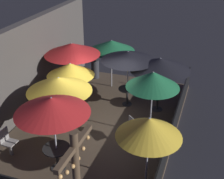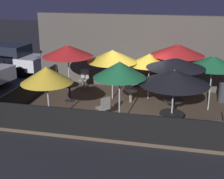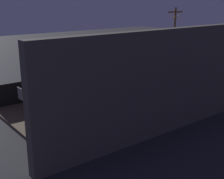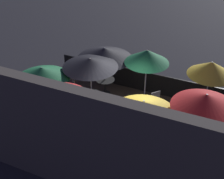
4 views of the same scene
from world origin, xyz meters
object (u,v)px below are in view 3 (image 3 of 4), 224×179
(patio_umbrella_2, at_px, (165,49))
(patio_chair_3, at_px, (110,84))
(patio_umbrella_6, at_px, (56,72))
(patron_0, at_px, (56,126))
(patio_umbrella_7, at_px, (90,50))
(patio_umbrella_8, at_px, (109,68))
(dining_table_1, at_px, (74,96))
(light_post, at_px, (174,40))
(parked_car_0, at_px, (212,62))
(patio_umbrella_1, at_px, (73,58))
(dining_table_0, at_px, (59,89))
(planter_box, at_px, (142,68))
(patio_chair_1, at_px, (193,93))
(patio_umbrella_0, at_px, (58,58))
(patio_umbrella_3, at_px, (124,48))
(dining_table_2, at_px, (164,83))
(patio_umbrella_4, at_px, (149,62))
(patio_chair_0, at_px, (23,97))
(patio_chair_2, at_px, (130,96))
(patio_umbrella_5, at_px, (126,72))

(patio_umbrella_2, xyz_separation_m, patio_chair_3, (1.93, -1.65, -1.68))
(patio_chair_3, bearing_deg, patio_umbrella_6, -112.41)
(patio_umbrella_2, bearing_deg, patron_0, 12.00)
(patio_umbrella_7, bearing_deg, patio_umbrella_8, 64.63)
(dining_table_1, bearing_deg, light_post, -169.47)
(dining_table_1, xyz_separation_m, parked_car_0, (-9.81, -0.29, 0.16))
(patio_umbrella_1, bearing_deg, dining_table_0, -90.14)
(planter_box, xyz_separation_m, light_post, (-0.90, 1.58, 1.78))
(patio_umbrella_2, xyz_separation_m, patio_chair_1, (0.08, 1.78, -1.68))
(patio_umbrella_0, xyz_separation_m, patio_umbrella_3, (-4.14, -0.54, -0.04))
(patio_umbrella_7, distance_m, dining_table_1, 2.71)
(dining_table_2, bearing_deg, patio_umbrella_8, 19.02)
(patio_chair_1, bearing_deg, patron_0, 88.77)
(patio_umbrella_4, bearing_deg, dining_table_0, -46.57)
(dining_table_1, bearing_deg, patio_chair_0, -37.37)
(patio_umbrella_6, bearing_deg, planter_box, -152.68)
(patio_umbrella_3, xyz_separation_m, patio_chair_1, (-0.15, 4.41, -1.41))
(dining_table_0, relative_size, patio_chair_2, 0.86)
(patio_chair_1, bearing_deg, dining_table_1, 61.16)
(dining_table_0, height_order, light_post, light_post)
(dining_table_0, bearing_deg, patio_umbrella_0, 0.00)
(parked_car_0, bearing_deg, patio_umbrella_3, -21.08)
(patio_umbrella_5, distance_m, patio_umbrella_6, 2.62)
(patio_umbrella_3, bearing_deg, light_post, 173.58)
(patio_chair_0, bearing_deg, patio_umbrella_3, 5.65)
(patio_umbrella_1, height_order, patio_chair_1, patio_umbrella_1)
(patio_umbrella_6, xyz_separation_m, patio_umbrella_7, (-3.12, -2.50, 0.16))
(patio_umbrella_2, relative_size, dining_table_0, 2.99)
(dining_table_2, relative_size, patio_chair_2, 0.86)
(patio_umbrella_2, bearing_deg, patio_umbrella_5, 18.07)
(patio_umbrella_7, xyz_separation_m, patron_0, (3.76, 3.55, -1.61))
(patio_umbrella_2, xyz_separation_m, patio_umbrella_6, (5.74, 0.30, -0.23))
(patio_umbrella_8, distance_m, dining_table_0, 3.93)
(patio_umbrella_1, bearing_deg, light_post, -169.47)
(dining_table_2, bearing_deg, patio_umbrella_1, -11.01)
(patio_umbrella_0, bearing_deg, patio_umbrella_2, 154.39)
(patio_umbrella_6, distance_m, parked_car_0, 11.33)
(patio_umbrella_2, distance_m, patio_chair_0, 6.60)
(patio_umbrella_5, bearing_deg, patron_0, 5.43)
(patio_umbrella_2, distance_m, parked_car_0, 5.74)
(planter_box, bearing_deg, patio_umbrella_5, 41.60)
(patio_umbrella_0, xyz_separation_m, patio_umbrella_8, (-0.00, 3.60, 0.17))
(patio_umbrella_6, xyz_separation_m, dining_table_2, (-5.74, -0.30, -1.37))
(patio_chair_2, bearing_deg, patio_umbrella_8, 64.50)
(patio_umbrella_1, distance_m, patio_chair_3, 3.04)
(patio_umbrella_2, distance_m, dining_table_1, 4.75)
(dining_table_0, xyz_separation_m, planter_box, (-6.65, -1.74, -0.21))
(patio_umbrella_5, height_order, patio_chair_3, patio_umbrella_5)
(patio_umbrella_4, distance_m, parked_car_0, 7.48)
(patio_umbrella_3, distance_m, dining_table_0, 4.39)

